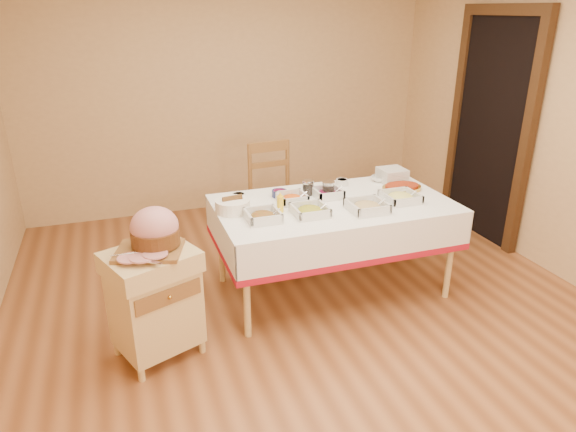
% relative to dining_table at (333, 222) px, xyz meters
% --- Properties ---
extents(room_shell, '(5.00, 5.00, 5.00)m').
position_rel_dining_table_xyz_m(room_shell, '(-0.30, -0.30, 0.70)').
color(room_shell, brown).
rests_on(room_shell, ground).
extents(doorway, '(0.09, 1.10, 2.20)m').
position_rel_dining_table_xyz_m(doorway, '(1.90, 0.60, 0.51)').
color(doorway, black).
rests_on(doorway, ground).
extents(dining_table, '(1.82, 1.02, 0.76)m').
position_rel_dining_table_xyz_m(dining_table, '(0.00, 0.00, 0.00)').
color(dining_table, '#DEBC7A').
rests_on(dining_table, ground).
extents(butcher_cart, '(0.66, 0.61, 0.75)m').
position_rel_dining_table_xyz_m(butcher_cart, '(-1.43, -0.42, -0.17)').
color(butcher_cart, '#DEBC7A').
rests_on(butcher_cart, ground).
extents(dining_chair, '(0.49, 0.47, 1.01)m').
position_rel_dining_table_xyz_m(dining_chair, '(-0.17, 0.95, -0.08)').
color(dining_chair, brown).
rests_on(dining_chair, ground).
extents(ham_on_board, '(0.42, 0.41, 0.28)m').
position_rel_dining_table_xyz_m(ham_on_board, '(-1.39, -0.38, 0.27)').
color(ham_on_board, brown).
rests_on(ham_on_board, butcher_cart).
extents(serving_dish_a, '(0.24, 0.24, 0.10)m').
position_rel_dining_table_xyz_m(serving_dish_a, '(-0.62, -0.16, 0.19)').
color(serving_dish_a, silver).
rests_on(serving_dish_a, dining_table).
extents(serving_dish_b, '(0.25, 0.25, 0.10)m').
position_rel_dining_table_xyz_m(serving_dish_b, '(-0.26, -0.17, 0.19)').
color(serving_dish_b, silver).
rests_on(serving_dish_b, dining_table).
extents(serving_dish_c, '(0.27, 0.27, 0.11)m').
position_rel_dining_table_xyz_m(serving_dish_c, '(0.16, -0.24, 0.20)').
color(serving_dish_c, silver).
rests_on(serving_dish_c, dining_table).
extents(serving_dish_d, '(0.26, 0.26, 0.10)m').
position_rel_dining_table_xyz_m(serving_dish_d, '(0.51, -0.13, 0.19)').
color(serving_dish_d, silver).
rests_on(serving_dish_d, dining_table).
extents(serving_dish_e, '(0.22, 0.21, 0.10)m').
position_rel_dining_table_xyz_m(serving_dish_e, '(-0.30, 0.12, 0.19)').
color(serving_dish_e, silver).
rests_on(serving_dish_e, dining_table).
extents(serving_dish_f, '(0.23, 0.22, 0.10)m').
position_rel_dining_table_xyz_m(serving_dish_f, '(0.01, 0.14, 0.19)').
color(serving_dish_f, silver).
rests_on(serving_dish_f, dining_table).
extents(small_bowl_left, '(0.11, 0.11, 0.05)m').
position_rel_dining_table_xyz_m(small_bowl_left, '(-0.68, 0.30, 0.19)').
color(small_bowl_left, silver).
rests_on(small_bowl_left, dining_table).
extents(small_bowl_mid, '(0.12, 0.12, 0.05)m').
position_rel_dining_table_xyz_m(small_bowl_mid, '(-0.35, 0.27, 0.19)').
color(small_bowl_mid, navy).
rests_on(small_bowl_mid, dining_table).
extents(small_bowl_right, '(0.10, 0.10, 0.05)m').
position_rel_dining_table_xyz_m(small_bowl_right, '(0.24, 0.37, 0.19)').
color(small_bowl_right, silver).
rests_on(small_bowl_right, dining_table).
extents(bowl_white_imported, '(0.15, 0.15, 0.03)m').
position_rel_dining_table_xyz_m(bowl_white_imported, '(-0.07, 0.28, 0.18)').
color(bowl_white_imported, silver).
rests_on(bowl_white_imported, dining_table).
extents(bowl_small_imported, '(0.17, 0.17, 0.04)m').
position_rel_dining_table_xyz_m(bowl_small_imported, '(0.59, 0.36, 0.18)').
color(bowl_small_imported, silver).
rests_on(bowl_small_imported, dining_table).
extents(preserve_jar_left, '(0.10, 0.10, 0.12)m').
position_rel_dining_table_xyz_m(preserve_jar_left, '(-0.12, 0.24, 0.22)').
color(preserve_jar_left, silver).
rests_on(preserve_jar_left, dining_table).
extents(preserve_jar_right, '(0.10, 0.10, 0.13)m').
position_rel_dining_table_xyz_m(preserve_jar_right, '(0.01, 0.13, 0.22)').
color(preserve_jar_right, silver).
rests_on(preserve_jar_right, dining_table).
extents(mustard_bottle, '(0.05, 0.05, 0.16)m').
position_rel_dining_table_xyz_m(mustard_bottle, '(-0.45, -0.05, 0.23)').
color(mustard_bottle, yellow).
rests_on(mustard_bottle, dining_table).
extents(bread_basket, '(0.26, 0.26, 0.11)m').
position_rel_dining_table_xyz_m(bread_basket, '(-0.78, 0.07, 0.21)').
color(bread_basket, white).
rests_on(bread_basket, dining_table).
extents(plate_stack, '(0.22, 0.22, 0.12)m').
position_rel_dining_table_xyz_m(plate_stack, '(0.68, 0.31, 0.22)').
color(plate_stack, silver).
rests_on(plate_stack, dining_table).
extents(brass_platter, '(0.34, 0.24, 0.04)m').
position_rel_dining_table_xyz_m(brass_platter, '(0.65, 0.10, 0.18)').
color(brass_platter, gold).
rests_on(brass_platter, dining_table).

